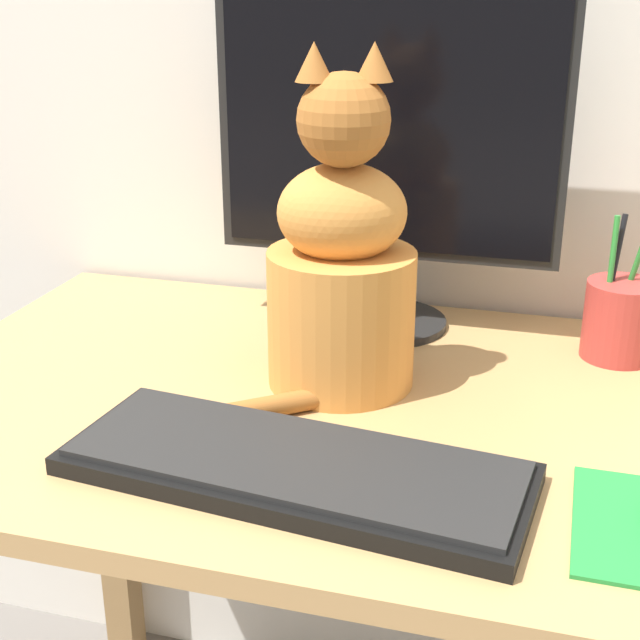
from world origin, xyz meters
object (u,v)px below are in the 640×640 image
at_px(monitor, 388,143).
at_px(cat, 341,266).
at_px(keyboard, 295,467).
at_px(pen_cup, 620,319).

height_order(monitor, cat, monitor).
bearing_deg(keyboard, monitor, 96.19).
distance_m(monitor, cat, 0.22).
bearing_deg(keyboard, cat, 99.17).
bearing_deg(pen_cup, monitor, 175.17).
relative_size(keyboard, pen_cup, 2.56).
distance_m(cat, pen_cup, 0.37).
bearing_deg(cat, keyboard, -105.20).
bearing_deg(keyboard, pen_cup, 57.92).
relative_size(keyboard, cat, 1.20).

